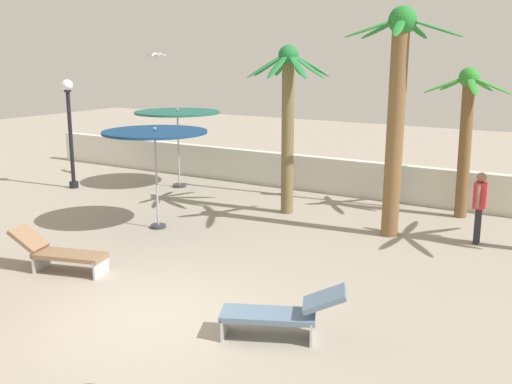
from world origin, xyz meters
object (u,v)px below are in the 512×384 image
(palm_tree_1, at_px, (288,108))
(patio_umbrella_1, at_px, (155,136))
(lamp_post_2, at_px, (70,124))
(guest_0, at_px, (480,201))
(lamp_post_0, at_px, (398,124))
(lounge_chair_1, at_px, (59,252))
(lounge_chair_0, at_px, (283,312))
(seagull_0, at_px, (156,55))
(patio_umbrella_0, at_px, (177,115))
(palm_tree_3, at_px, (397,100))
(lamp_post_1, at_px, (287,118))
(palm_tree_2, at_px, (466,125))

(palm_tree_1, bearing_deg, patio_umbrella_1, -124.04)
(lamp_post_2, relative_size, guest_0, 2.10)
(lamp_post_0, relative_size, lounge_chair_1, 2.10)
(lounge_chair_0, bearing_deg, patio_umbrella_1, 147.00)
(seagull_0, bearing_deg, lounge_chair_0, -40.93)
(patio_umbrella_0, xyz_separation_m, lounge_chair_1, (2.85, -7.24, -1.87))
(palm_tree_1, bearing_deg, guest_0, -1.29)
(palm_tree_1, xyz_separation_m, lamp_post_0, (2.21, 2.09, -0.48))
(lamp_post_0, bearing_deg, seagull_0, -174.95)
(patio_umbrella_0, height_order, palm_tree_3, palm_tree_3)
(patio_umbrella_1, bearing_deg, lounge_chair_1, -83.71)
(lounge_chair_0, bearing_deg, patio_umbrella_0, 136.76)
(lamp_post_0, xyz_separation_m, lamp_post_1, (-3.25, -0.26, 0.00))
(patio_umbrella_1, distance_m, lamp_post_2, 5.62)
(lamp_post_0, height_order, guest_0, lamp_post_0)
(lamp_post_0, bearing_deg, lounge_chair_1, -114.57)
(patio_umbrella_0, bearing_deg, lamp_post_1, 13.38)
(palm_tree_3, distance_m, guest_0, 2.87)
(lamp_post_1, xyz_separation_m, guest_0, (5.91, -1.94, -1.31))
(patio_umbrella_0, bearing_deg, palm_tree_3, -11.81)
(patio_umbrella_0, bearing_deg, patio_umbrella_1, -57.63)
(lamp_post_0, xyz_separation_m, lamp_post_2, (-9.39, -2.92, -0.26))
(lamp_post_0, height_order, seagull_0, seagull_0)
(patio_umbrella_0, distance_m, lounge_chair_0, 11.01)
(patio_umbrella_1, relative_size, guest_0, 1.53)
(palm_tree_1, relative_size, guest_0, 2.71)
(palm_tree_1, xyz_separation_m, lounge_chair_0, (3.47, -6.42, -2.35))
(palm_tree_2, height_order, lamp_post_1, lamp_post_1)
(lamp_post_0, distance_m, lounge_chair_0, 8.81)
(patio_umbrella_0, relative_size, lamp_post_2, 0.78)
(patio_umbrella_1, relative_size, lamp_post_1, 0.62)
(palm_tree_1, xyz_separation_m, lamp_post_2, (-7.17, -0.83, -0.74))
(palm_tree_1, height_order, palm_tree_2, palm_tree_1)
(guest_0, bearing_deg, lounge_chair_0, -102.57)
(lamp_post_0, height_order, lamp_post_2, lamp_post_0)
(patio_umbrella_0, bearing_deg, lounge_chair_1, -68.53)
(palm_tree_2, distance_m, seagull_0, 9.71)
(lamp_post_0, relative_size, guest_0, 2.56)
(patio_umbrella_0, distance_m, lamp_post_2, 3.31)
(lamp_post_1, distance_m, lounge_chair_1, 8.28)
(lounge_chair_1, xyz_separation_m, seagull_0, (-3.96, 7.63, 3.67))
(lounge_chair_0, height_order, seagull_0, seagull_0)
(palm_tree_1, distance_m, lounge_chair_0, 7.67)
(palm_tree_2, distance_m, lamp_post_0, 1.79)
(palm_tree_3, bearing_deg, lounge_chair_0, -85.84)
(patio_umbrella_1, distance_m, palm_tree_1, 3.53)
(lounge_chair_1, bearing_deg, palm_tree_1, 75.67)
(palm_tree_1, height_order, lamp_post_0, palm_tree_1)
(lounge_chair_1, bearing_deg, guest_0, 43.37)
(seagull_0, bearing_deg, palm_tree_2, 3.47)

